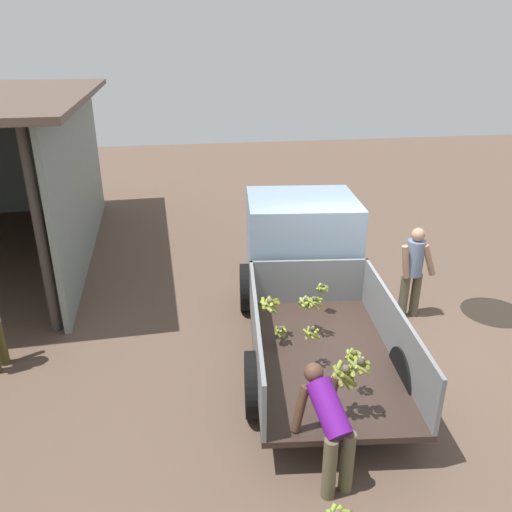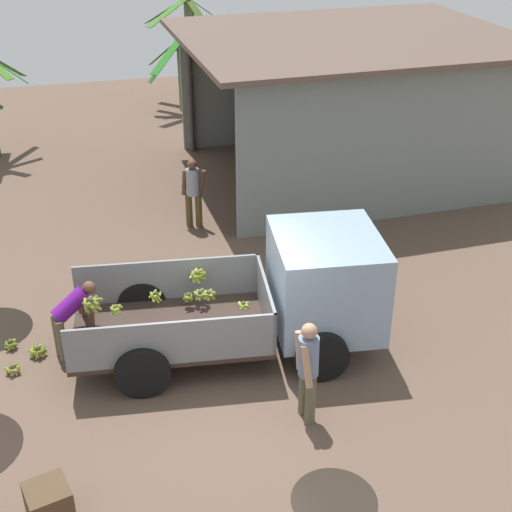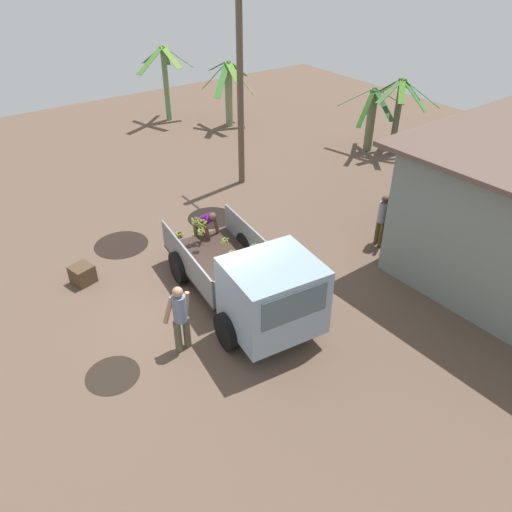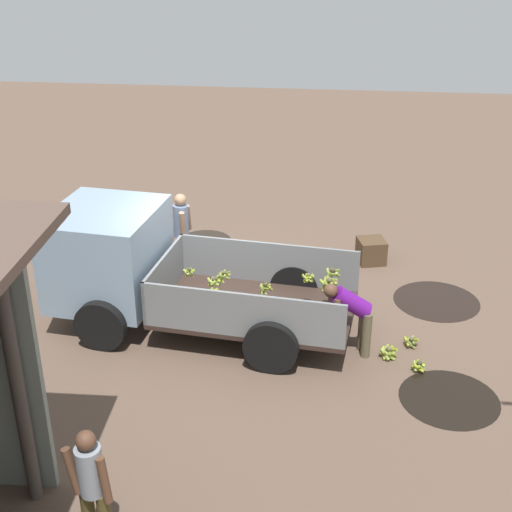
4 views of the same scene
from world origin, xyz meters
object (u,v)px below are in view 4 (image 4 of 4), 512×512
person_foreground_visitor (182,230)px  wooden_crate_0 (371,251)px  person_bystander_near_shed (92,484)px  banana_bunch_on_ground_2 (411,341)px  person_worker_loading (352,312)px  banana_bunch_on_ground_0 (419,366)px  cargo_truck (134,264)px  banana_bunch_on_ground_1 (388,352)px

person_foreground_visitor → wooden_crate_0: (-3.61, -0.93, -0.67)m
person_bystander_near_shed → banana_bunch_on_ground_2: size_ratio=6.16×
person_worker_loading → banana_bunch_on_ground_2: size_ratio=4.96×
wooden_crate_0 → banana_bunch_on_ground_0: bearing=99.3°
banana_bunch_on_ground_0 → banana_bunch_on_ground_2: banana_bunch_on_ground_0 is taller
person_worker_loading → banana_bunch_on_ground_2: 1.22m
person_bystander_near_shed → person_foreground_visitor: bearing=-159.4°
person_bystander_near_shed → banana_bunch_on_ground_0: (-3.78, -3.78, -0.77)m
cargo_truck → banana_bunch_on_ground_0: 4.84m
person_worker_loading → banana_bunch_on_ground_2: (-0.98, -0.32, -0.65)m
person_foreground_visitor → banana_bunch_on_ground_2: (-4.17, 2.14, -0.81)m
person_bystander_near_shed → banana_bunch_on_ground_1: (-3.35, -4.09, -0.76)m
person_worker_loading → banana_bunch_on_ground_2: person_worker_loading is taller
cargo_truck → person_bystander_near_shed: size_ratio=3.27×
person_foreground_visitor → banana_bunch_on_ground_1: person_foreground_visitor is taller
banana_bunch_on_ground_1 → person_foreground_visitor: bearing=-33.6°
person_foreground_visitor → cargo_truck: bearing=-108.5°
banana_bunch_on_ground_2 → wooden_crate_0: wooden_crate_0 is taller
banana_bunch_on_ground_2 → banana_bunch_on_ground_1: bearing=44.6°
cargo_truck → banana_bunch_on_ground_2: size_ratio=20.16×
person_foreground_visitor → person_worker_loading: bearing=-43.2°
person_worker_loading → banana_bunch_on_ground_0: bearing=145.9°
cargo_truck → banana_bunch_on_ground_0: cargo_truck is taller
person_bystander_near_shed → wooden_crate_0: bearing=174.0°
person_foreground_visitor → banana_bunch_on_ground_0: size_ratio=7.04×
person_foreground_visitor → person_worker_loading: (-3.18, 2.46, -0.16)m
banana_bunch_on_ground_2 → cargo_truck: bearing=-4.2°
cargo_truck → person_worker_loading: size_ratio=4.06×
cargo_truck → wooden_crate_0: cargo_truck is taller
person_bystander_near_shed → banana_bunch_on_ground_0: person_bystander_near_shed is taller
person_worker_loading → banana_bunch_on_ground_1: size_ratio=4.08×
banana_bunch_on_ground_0 → banana_bunch_on_ground_2: 0.69m
cargo_truck → person_foreground_visitor: (-0.41, -1.80, -0.14)m
person_worker_loading → banana_bunch_on_ground_0: 1.28m
person_worker_loading → person_bystander_near_shed: person_bystander_near_shed is taller
banana_bunch_on_ground_0 → banana_bunch_on_ground_2: (0.06, -0.69, -0.00)m
person_foreground_visitor → banana_bunch_on_ground_0: 5.15m
person_worker_loading → banana_bunch_on_ground_1: bearing=160.2°
cargo_truck → banana_bunch_on_ground_1: cargo_truck is taller
banana_bunch_on_ground_1 → wooden_crate_0: 3.45m
cargo_truck → banana_bunch_on_ground_2: (-4.58, 0.34, -0.95)m
person_worker_loading → person_bystander_near_shed: (2.74, 4.15, 0.11)m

